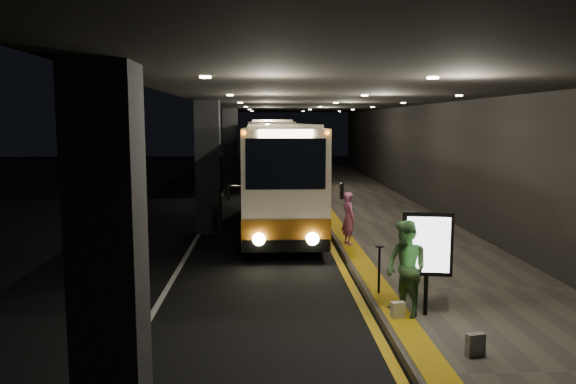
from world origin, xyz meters
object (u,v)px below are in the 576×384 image
object	(u,v)px
info_sign	(427,246)
bag_plain	(398,310)
passenger_boarding	(349,218)
stanchion_post	(379,270)
bag_polka	(475,345)
coach_second	(276,153)
passenger_waiting_green	(406,268)
coach_main	(280,179)

from	to	relation	value
info_sign	bag_plain	bearing A→B (deg)	-154.55
passenger_boarding	stanchion_post	xyz separation A→B (m)	(-0.05, -4.66, -0.27)
bag_polka	stanchion_post	size ratio (longest dim) A/B	0.35
coach_second	passenger_waiting_green	xyz separation A→B (m)	(1.91, -24.42, -0.72)
passenger_boarding	bag_polka	distance (m)	7.89
coach_second	bag_polka	bearing A→B (deg)	-81.44
passenger_waiting_green	coach_second	bearing A→B (deg)	158.31
bag_plain	stanchion_post	bearing A→B (deg)	91.94
coach_main	passenger_boarding	size ratio (longest dim) A/B	7.30
bag_plain	info_sign	distance (m)	1.29
info_sign	passenger_boarding	bearing A→B (deg)	105.17
coach_main	bag_plain	xyz separation A→B (m)	(1.88, -10.00, -1.39)
info_sign	stanchion_post	xyz separation A→B (m)	(-0.60, 1.32, -0.80)
passenger_waiting_green	bag_polka	distance (m)	2.06
bag_plain	stanchion_post	world-z (taller)	stanchion_post
passenger_waiting_green	bag_polka	world-z (taller)	passenger_waiting_green
coach_second	passenger_boarding	size ratio (longest dim) A/B	7.62
bag_plain	info_sign	bearing A→B (deg)	15.56
bag_polka	stanchion_post	distance (m)	3.29
passenger_waiting_green	stanchion_post	size ratio (longest dim) A/B	1.78
stanchion_post	coach_main	bearing A→B (deg)	102.12
bag_polka	info_sign	distance (m)	2.17
passenger_waiting_green	coach_main	bearing A→B (deg)	165.59
coach_second	passenger_boarding	world-z (taller)	coach_second
coach_main	stanchion_post	distance (m)	8.78
bag_plain	info_sign	xyz separation A→B (m)	(0.55, 0.15, 1.15)
coach_main	coach_second	bearing A→B (deg)	89.31
passenger_boarding	info_sign	distance (m)	6.04
passenger_waiting_green	bag_plain	size ratio (longest dim) A/B	5.93
stanchion_post	bag_polka	bearing A→B (deg)	-75.06
coach_second	bag_polka	xyz separation A→B (m)	(2.54, -26.25, -1.44)
passenger_waiting_green	bag_polka	xyz separation A→B (m)	(0.62, -1.83, -0.72)
passenger_boarding	bag_polka	bearing A→B (deg)	170.12
passenger_waiting_green	info_sign	distance (m)	0.56
coach_second	bag_plain	world-z (taller)	coach_second
bag_polka	bag_plain	size ratio (longest dim) A/B	1.17
passenger_boarding	passenger_waiting_green	distance (m)	6.00
passenger_boarding	coach_second	bearing A→B (deg)	-10.27
coach_main	bag_polka	xyz separation A→B (m)	(2.67, -11.68, -1.36)
bag_polka	stanchion_post	bearing A→B (deg)	104.94
coach_second	info_sign	bearing A→B (deg)	-81.59
bag_plain	bag_polka	bearing A→B (deg)	-64.77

